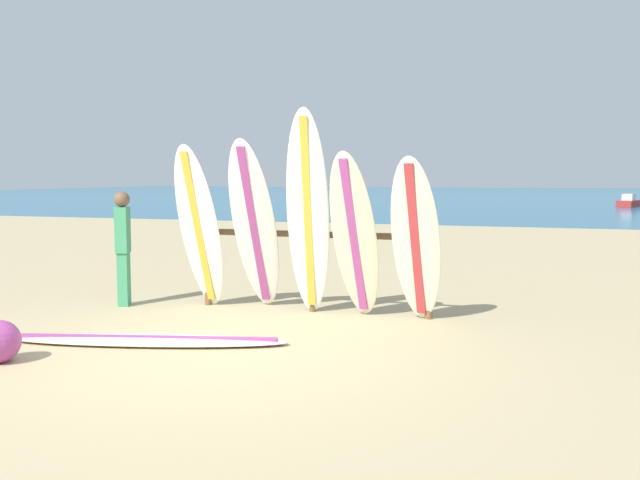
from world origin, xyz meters
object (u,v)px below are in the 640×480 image
surfboard_leaning_center_right (416,241)px  beachgoer_standing (123,243)px  surfboard_rack (313,254)px  surfboard_lying_on_sand (147,340)px  surfboard_leaning_left (255,227)px  small_boat_offshore (628,202)px  surfboard_leaning_center (355,237)px  surfboard_leaning_center_left (308,214)px  surfboard_leaning_far_left (199,228)px

surfboard_leaning_center_right → beachgoer_standing: surfboard_leaning_center_right is taller
surfboard_rack → surfboard_lying_on_sand: surfboard_rack is taller
surfboard_rack → surfboard_leaning_left: 0.80m
surfboard_lying_on_sand → small_boat_offshore: bearing=76.4°
surfboard_rack → small_boat_offshore: size_ratio=1.31×
beachgoer_standing → surfboard_leaning_center: bearing=0.7°
surfboard_leaning_left → beachgoer_standing: 1.83m
surfboard_leaning_center_right → surfboard_leaning_center_left: bearing=179.5°
surfboard_rack → beachgoer_standing: size_ratio=2.01×
surfboard_lying_on_sand → small_boat_offshore: (8.48, 35.19, 0.22)m
surfboard_rack → surfboard_lying_on_sand: size_ratio=1.03×
surfboard_leaning_left → surfboard_leaning_center_right: 2.02m
surfboard_leaning_far_left → surfboard_leaning_center_left: bearing=0.6°
surfboard_rack → surfboard_leaning_far_left: size_ratio=1.44×
small_boat_offshore → surfboard_lying_on_sand: bearing=-103.6°
small_boat_offshore → surfboard_leaning_center: bearing=-101.4°
surfboard_rack → surfboard_lying_on_sand: bearing=-117.5°
surfboard_leaning_center_right → surfboard_lying_on_sand: (-2.43, -1.76, -0.93)m
surfboard_leaning_far_left → small_boat_offshore: (8.80, 33.43, -0.79)m
surfboard_leaning_center → beachgoer_standing: (-3.12, -0.04, -0.17)m
surfboard_leaning_left → surfboard_leaning_center: (1.30, -0.09, -0.08)m
surfboard_leaning_left → small_boat_offshore: (8.07, 33.38, -0.82)m
surfboard_rack → surfboard_lying_on_sand: 2.44m
surfboard_leaning_center_right → small_boat_offshore: bearing=79.7°
surfboard_leaning_center → surfboard_leaning_center_right: size_ratio=1.03×
surfboard_leaning_center → surfboard_leaning_center_right: 0.72m
surfboard_leaning_center → surfboard_lying_on_sand: 2.61m
surfboard_leaning_center_right → surfboard_rack: bearing=166.6°
surfboard_leaning_left → surfboard_leaning_center: surfboard_leaning_left is taller
surfboard_leaning_far_left → small_boat_offshore: 34.58m
surfboard_leaning_center → beachgoer_standing: surfboard_leaning_center is taller
small_boat_offshore → surfboard_leaning_left: bearing=-103.6°
surfboard_lying_on_sand → small_boat_offshore: 36.20m
surfboard_leaning_left → surfboard_lying_on_sand: surfboard_leaning_left is taller
surfboard_leaning_center_left → surfboard_leaning_left: bearing=176.8°
surfboard_rack → surfboard_leaning_left: surfboard_leaning_left is taller
surfboard_leaning_far_left → surfboard_lying_on_sand: (0.32, -1.75, -1.01)m
surfboard_leaning_center_left → surfboard_leaning_center_right: surfboard_leaning_center_left is taller
surfboard_leaning_left → beachgoer_standing: surfboard_leaning_left is taller
surfboard_leaning_center_right → small_boat_offshore: surfboard_leaning_center_right is taller
surfboard_lying_on_sand → surfboard_leaning_left: bearing=77.1°
surfboard_leaning_left → beachgoer_standing: size_ratio=1.43×
surfboard_leaning_center → surfboard_leaning_center_right: bearing=2.9°
beachgoer_standing → surfboard_leaning_center_right: bearing=1.1°
surfboard_rack → surfboard_leaning_left: (-0.67, -0.27, 0.34)m
beachgoer_standing → surfboard_lying_on_sand: bearing=-50.3°
surfboard_leaning_center_left → small_boat_offshore: bearing=77.6°
beachgoer_standing → small_boat_offshore: bearing=73.6°
surfboard_leaning_far_left → surfboard_leaning_center_left: 1.46m
surfboard_leaning_center → beachgoer_standing: bearing=-179.3°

